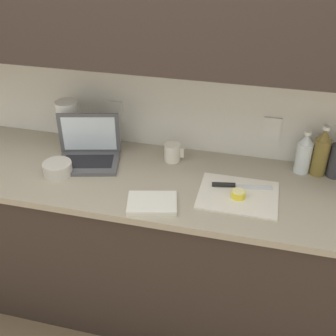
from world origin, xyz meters
The scene contains 13 objects.
ground_plane centered at (0.00, 0.00, 0.00)m, with size 12.00×12.00×0.00m, color brown.
wall_back centered at (0.00, 0.25, 1.56)m, with size 5.20×0.38×2.60m.
counter_unit centered at (-0.02, 0.00, 0.46)m, with size 2.06×0.65×0.90m.
laptop centered at (-0.31, 0.08, 0.96)m, with size 0.36×0.30×0.24m.
cutting_board centered at (0.48, -0.05, 0.91)m, with size 0.36×0.29×0.01m, color silver.
knife centered at (0.44, 0.01, 0.92)m, with size 0.29×0.08×0.02m.
lemon_half_cut centered at (0.48, -0.07, 0.93)m, with size 0.07×0.07×0.03m.
bottle_green_soda centered at (0.77, 0.24, 1.01)m, with size 0.08×0.08×0.23m.
bottle_oil_tall centered at (0.84, 0.24, 1.02)m, with size 0.08×0.08×0.26m.
measuring_cup centered at (0.11, 0.19, 0.95)m, with size 0.11×0.09×0.10m.
bowl_white centered at (-0.41, -0.08, 0.93)m, with size 0.14×0.14×0.06m.
paper_towel_roll centered at (-0.47, 0.21, 1.03)m, with size 0.12×0.12×0.26m.
dish_towel centered at (0.11, -0.21, 0.91)m, with size 0.22×0.16×0.02m, color silver.
Camera 1 is at (0.55, -1.65, 2.05)m, focal length 45.00 mm.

